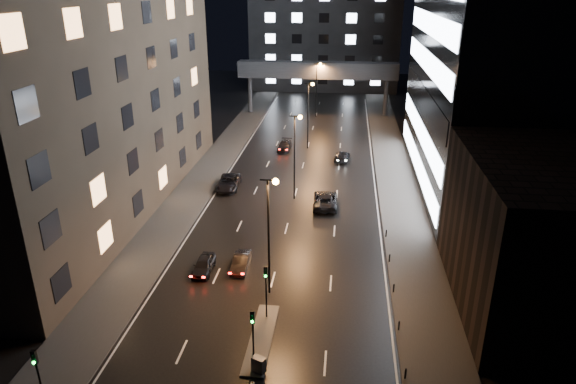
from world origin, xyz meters
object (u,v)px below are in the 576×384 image
at_px(car_away_a, 204,265).
at_px(car_away_c, 229,183).
at_px(utility_cabinet, 259,364).
at_px(car_away_b, 241,262).
at_px(car_toward_a, 325,200).
at_px(car_toward_b, 342,156).
at_px(car_away_d, 285,146).

xyz_separation_m(car_away_a, car_away_c, (-2.19, 19.70, 0.11)).
distance_m(car_away_c, utility_cabinet, 33.07).
relative_size(car_away_b, utility_cabinet, 3.55).
relative_size(car_away_b, car_away_c, 0.70).
distance_m(car_toward_a, car_toward_b, 16.59).
xyz_separation_m(car_away_b, utility_cabinet, (3.79, -12.98, 0.06)).
xyz_separation_m(car_away_c, car_away_d, (5.05, 16.44, -0.11)).
distance_m(car_away_c, car_toward_a, 12.90).
relative_size(car_away_b, car_toward_b, 0.85).
bearing_deg(car_toward_b, car_toward_a, 91.65).
bearing_deg(car_away_c, car_away_d, 70.38).
distance_m(car_away_a, car_away_c, 19.82).
distance_m(car_away_a, utility_cabinet, 13.94).
bearing_deg(utility_cabinet, car_away_b, 130.66).
bearing_deg(utility_cabinet, car_away_c, 130.45).
bearing_deg(car_away_d, car_away_a, -92.22).
height_order(car_away_b, car_toward_b, car_toward_b).
height_order(car_away_b, car_away_c, car_away_c).
height_order(car_away_a, car_away_d, car_away_d).
bearing_deg(utility_cabinet, car_away_d, 119.24).
distance_m(car_away_b, utility_cabinet, 13.52).
xyz_separation_m(car_away_b, car_toward_b, (8.46, 31.17, 0.02)).
relative_size(car_away_a, car_toward_a, 0.67).
xyz_separation_m(car_away_a, car_toward_a, (10.02, 15.56, 0.14)).
height_order(car_away_a, car_toward_a, car_toward_a).
height_order(car_away_c, car_away_d, car_away_c).
bearing_deg(car_toward_b, utility_cabinet, 91.19).
distance_m(car_toward_b, utility_cabinet, 44.39).
xyz_separation_m(car_away_a, utility_cabinet, (6.97, -12.08, 0.03)).
bearing_deg(car_away_a, car_away_b, 15.01).
bearing_deg(car_away_b, car_away_c, 105.31).
bearing_deg(car_away_c, car_toward_a, -21.28).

